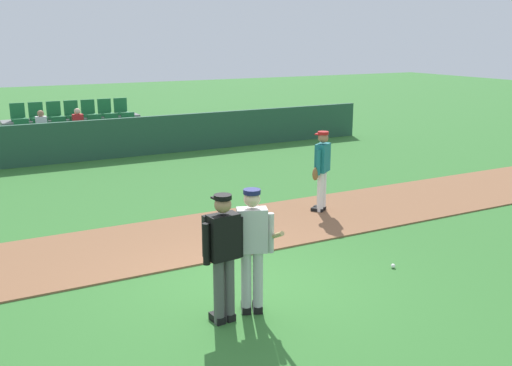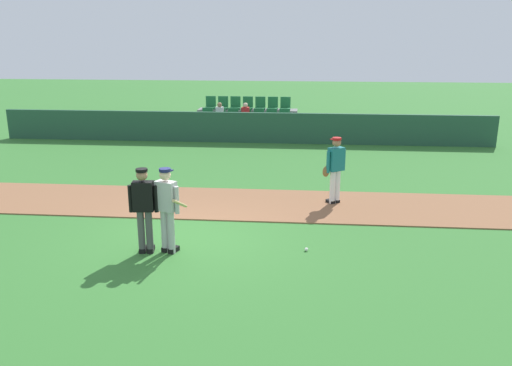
{
  "view_description": "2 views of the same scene",
  "coord_description": "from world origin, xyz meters",
  "px_view_note": "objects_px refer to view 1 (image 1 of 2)",
  "views": [
    {
      "loc": [
        -3.6,
        -7.17,
        3.7
      ],
      "look_at": [
        0.93,
        1.34,
        1.25
      ],
      "focal_mm": 40.75,
      "sensor_mm": 36.0,
      "label": 1
    },
    {
      "loc": [
        2.44,
        -10.3,
        4.26
      ],
      "look_at": [
        1.39,
        1.24,
        0.96
      ],
      "focal_mm": 36.63,
      "sensor_mm": 36.0,
      "label": 2
    }
  ],
  "objects_px": {
    "batter_grey_jersey": "(252,246)",
    "umpire_home_plate": "(223,251)",
    "runner_teal_jersey": "(322,169)",
    "baseball": "(393,266)"
  },
  "relations": [
    {
      "from": "runner_teal_jersey",
      "to": "batter_grey_jersey",
      "type": "bearing_deg",
      "value": -135.1
    },
    {
      "from": "umpire_home_plate",
      "to": "batter_grey_jersey",
      "type": "bearing_deg",
      "value": 5.03
    },
    {
      "from": "batter_grey_jersey",
      "to": "umpire_home_plate",
      "type": "height_order",
      "value": "same"
    },
    {
      "from": "batter_grey_jersey",
      "to": "baseball",
      "type": "xyz_separation_m",
      "value": [
        2.77,
        0.31,
        -0.93
      ]
    },
    {
      "from": "umpire_home_plate",
      "to": "runner_teal_jersey",
      "type": "height_order",
      "value": "same"
    },
    {
      "from": "runner_teal_jersey",
      "to": "baseball",
      "type": "height_order",
      "value": "runner_teal_jersey"
    },
    {
      "from": "batter_grey_jersey",
      "to": "umpire_home_plate",
      "type": "relative_size",
      "value": 1.0
    },
    {
      "from": "baseball",
      "to": "batter_grey_jersey",
      "type": "bearing_deg",
      "value": -173.56
    },
    {
      "from": "runner_teal_jersey",
      "to": "umpire_home_plate",
      "type": "bearing_deg",
      "value": -138.29
    },
    {
      "from": "batter_grey_jersey",
      "to": "runner_teal_jersey",
      "type": "height_order",
      "value": "same"
    }
  ]
}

